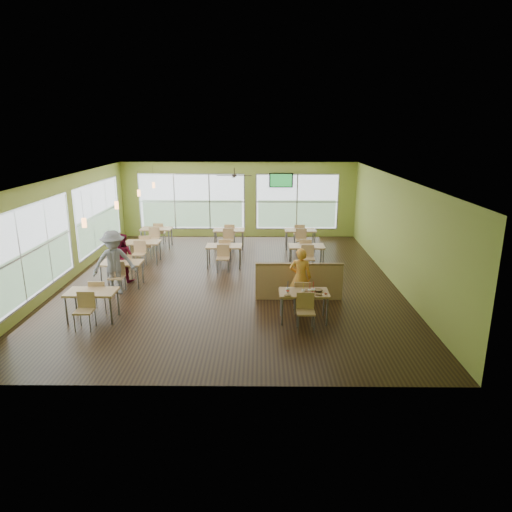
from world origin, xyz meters
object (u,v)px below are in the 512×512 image
main_table (304,296)px  food_basket (318,290)px  man_plaid (300,278)px  half_wall_divider (299,281)px

main_table → food_basket: (0.35, 0.03, 0.15)m
man_plaid → food_basket: bearing=119.8°
main_table → food_basket: bearing=5.1°
food_basket → half_wall_divider: bearing=103.7°
man_plaid → main_table: bearing=99.0°
main_table → half_wall_divider: 1.45m
man_plaid → food_basket: (0.36, -0.91, -0.02)m
main_table → food_basket: 0.38m
main_table → half_wall_divider: half_wall_divider is taller
half_wall_divider → food_basket: half_wall_divider is taller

